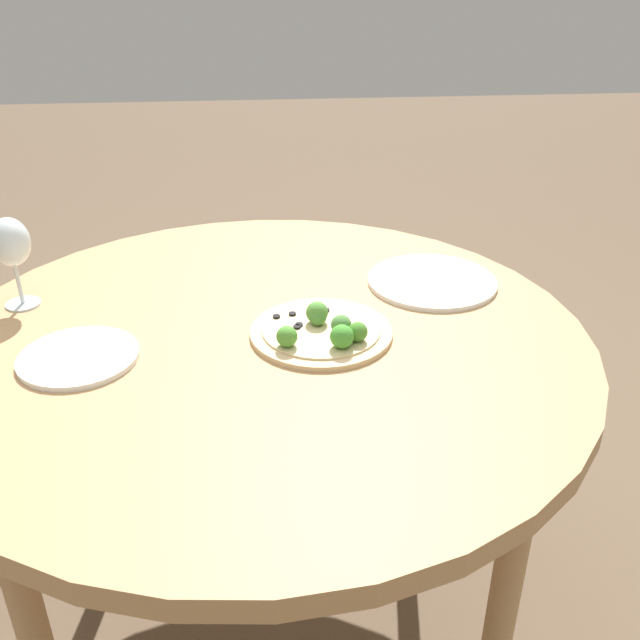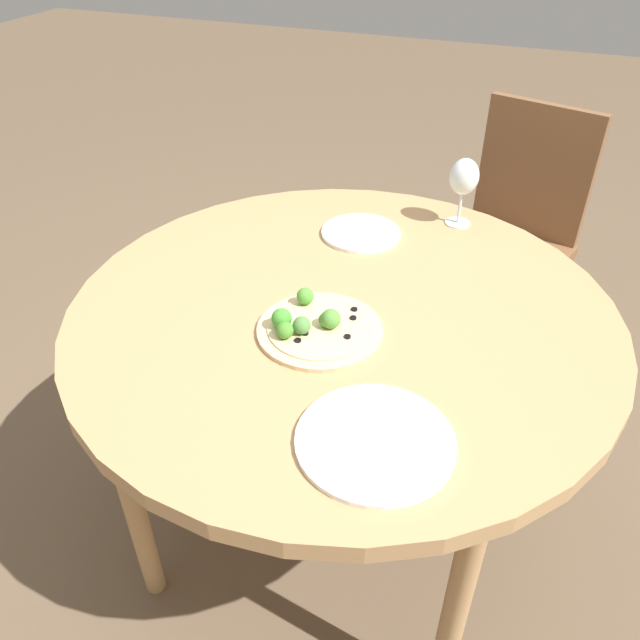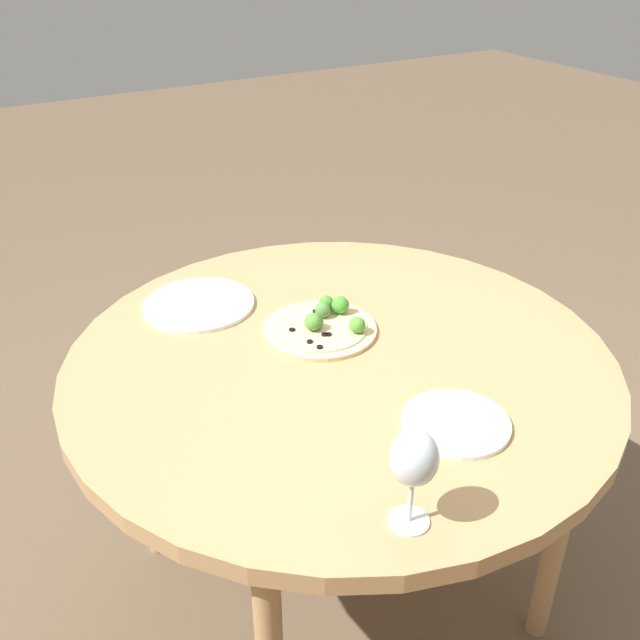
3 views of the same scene
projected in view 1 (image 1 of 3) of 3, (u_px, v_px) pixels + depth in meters
ground_plane at (274, 614)px, 1.67m from camera, size 12.00×12.00×0.00m
dining_table at (263, 362)px, 1.34m from camera, size 1.20×1.20×0.75m
pizza at (322, 330)px, 1.30m from camera, size 0.26×0.26×0.06m
wine_glass at (9, 244)px, 1.35m from camera, size 0.08×0.08×0.18m
plate_near at (77, 357)px, 1.23m from camera, size 0.21×0.21×0.01m
plate_far at (431, 281)px, 1.50m from camera, size 0.27×0.27×0.01m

